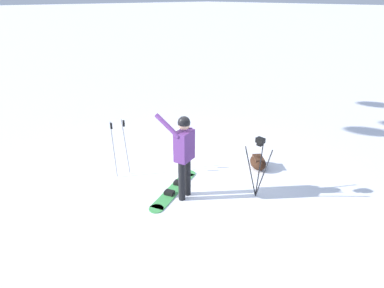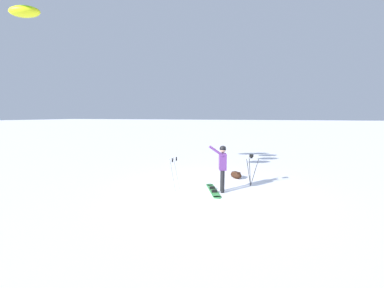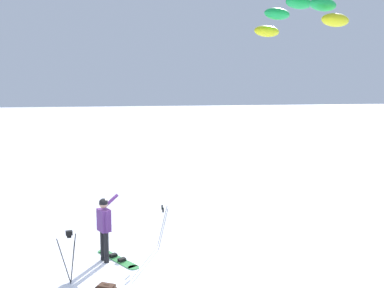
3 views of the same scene
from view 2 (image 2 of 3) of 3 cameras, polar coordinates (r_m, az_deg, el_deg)
The scene contains 6 objects.
ground_plane at distance 9.84m, azimuth 5.25°, elevation -10.43°, with size 300.00×300.00×0.00m, color white.
snowboarder at distance 9.21m, azimuth 7.18°, elevation -4.57°, with size 0.62×0.66×1.81m.
snowboard at distance 9.55m, azimuth 5.03°, elevation -10.83°, with size 1.73×0.92×0.10m.
gear_bag_large at distance 11.46m, azimuth 10.36°, elevation -7.19°, with size 0.66×0.71×0.31m.
camera_tripod at distance 10.23m, azimuth 13.81°, elevation -4.44°, with size 0.55×0.49×1.33m.
ski_poles at distance 9.36m, azimuth -4.15°, elevation -5.97°, with size 0.40×0.36×1.28m.
Camera 2 is at (9.19, 2.00, 2.91)m, focal length 22.59 mm.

